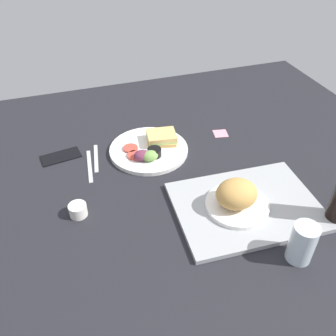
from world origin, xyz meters
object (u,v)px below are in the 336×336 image
bread_plate_near (237,197)px  plate_with_salad (151,148)px  drinking_glass (302,243)px  fork (96,158)px  cell_phone (61,156)px  serving_tray (246,206)px  espresso_cup (78,210)px  sticky_note (221,133)px  knife (90,166)px

bread_plate_near → plate_with_salad: 42.14cm
drinking_glass → fork: 77.61cm
bread_plate_near → cell_phone: 67.83cm
bread_plate_near → cell_phone: bread_plate_near is taller
serving_tray → plate_with_salad: 43.68cm
serving_tray → bread_plate_near: 6.49cm
plate_with_salad → cell_phone: plate_with_salad is taller
espresso_cup → sticky_note: espresso_cup is taller
plate_with_salad → drinking_glass: size_ratio=2.47×
fork → sticky_note: (-51.50, -0.87, -0.19)cm
bread_plate_near → knife: bearing=-42.8°
serving_tray → fork: (41.12, -40.98, -0.55)cm
knife → cell_phone: 13.10cm
drinking_glass → knife: size_ratio=0.64×
espresso_cup → drinking_glass: bearing=147.4°
serving_tray → bread_plate_near: (4.10, 0.04, 5.03)cm
sticky_note → plate_with_salad: bearing=6.1°
fork → cell_phone: bearing=-104.2°
bread_plate_near → espresso_cup: (46.85, -13.70, -3.83)cm
espresso_cup → cell_phone: (2.63, -32.38, -1.60)cm
serving_tray → cell_phone: serving_tray is taller
serving_tray → plate_with_salad: size_ratio=1.50×
serving_tray → knife: size_ratio=2.37×
fork → bread_plate_near: bearing=50.0°
plate_with_salad → sticky_note: 31.06cm
bread_plate_near → sticky_note: bearing=-109.1°
espresso_cup → cell_phone: espresso_cup is taller
bread_plate_near → sticky_note: 44.69cm
espresso_cup → plate_with_salad: bearing=-140.7°
bread_plate_near → sticky_note: (-14.48, -41.89, -5.77)cm
plate_with_salad → knife: size_ratio=1.58×
plate_with_salad → sticky_note: bearing=-173.9°
serving_tray → plate_with_salad: plate_with_salad is taller
serving_tray → bread_plate_near: bread_plate_near is taller
espresso_cup → knife: (-6.82, -23.32, -1.75)cm
knife → plate_with_salad: bearing=99.3°
serving_tray → cell_phone: 70.64cm
serving_tray → espresso_cup: bearing=-15.0°
fork → knife: same height
bread_plate_near → plate_with_salad: size_ratio=0.66×
serving_tray → sticky_note: bearing=-103.9°
fork → sticky_note: bearing=98.9°
knife → fork: bearing=148.6°
serving_tray → drinking_glass: 22.70cm
drinking_glass → knife: drinking_glass is taller
espresso_cup → sticky_note: 67.52cm
plate_with_salad → espresso_cup: (30.47, 24.91, 0.35)cm
cell_phone → bread_plate_near: bearing=128.2°
drinking_glass → espresso_cup: size_ratio=2.17×
bread_plate_near → espresso_cup: bread_plate_near is taller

